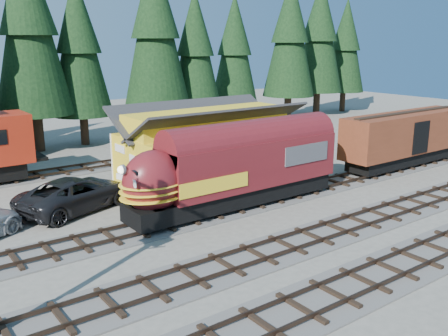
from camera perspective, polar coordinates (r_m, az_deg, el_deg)
ground at (r=28.23m, az=10.62°, el=-5.60°), size 120.00×120.00×0.00m
track_siding at (r=38.06m, az=16.52°, el=-0.64°), size 68.00×3.20×0.33m
track_spur at (r=38.32m, az=-20.76°, el=-0.89°), size 32.00×3.20×0.33m
depot at (r=35.13m, az=-1.77°, el=3.60°), size 12.80×7.00×5.30m
conifer_backdrop at (r=48.57m, az=-7.75°, el=14.82°), size 81.76×23.44×16.88m
locomotive at (r=28.43m, az=0.76°, el=-0.39°), size 14.11×2.80×3.84m
boxcar at (r=40.59m, az=19.97°, el=3.35°), size 12.35×2.65×3.88m
pickup_truck_a at (r=29.98m, az=-16.53°, el=-2.83°), size 7.62×5.31×1.93m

